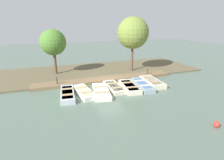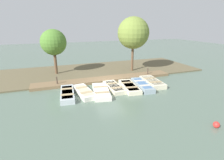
# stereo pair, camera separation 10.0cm
# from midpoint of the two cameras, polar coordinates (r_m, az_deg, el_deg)

# --- Properties ---
(ground_plane) EXTENTS (80.00, 80.00, 0.00)m
(ground_plane) POSITION_cam_midpoint_polar(r_m,az_deg,el_deg) (16.05, -0.41, -1.53)
(ground_plane) COLOR #566B5B
(shore_bank) EXTENTS (8.00, 24.00, 0.13)m
(shore_bank) POSITION_cam_midpoint_polar(r_m,az_deg,el_deg) (20.60, -5.11, 3.01)
(shore_bank) COLOR brown
(shore_bank) RESTS_ON ground_plane
(dock_walkway) EXTENTS (1.51, 13.69, 0.26)m
(dock_walkway) POSITION_cam_midpoint_polar(r_m,az_deg,el_deg) (17.18, -1.89, 0.25)
(dock_walkway) COLOR brown
(dock_walkway) RESTS_ON ground_plane
(rowboat_0) EXTENTS (3.36, 1.31, 0.40)m
(rowboat_0) POSITION_cam_midpoint_polar(r_m,az_deg,el_deg) (13.89, -14.18, -4.38)
(rowboat_0) COLOR #B2BCC1
(rowboat_0) RESTS_ON ground_plane
(rowboat_1) EXTENTS (3.27, 1.47, 0.37)m
(rowboat_1) POSITION_cam_midpoint_polar(r_m,az_deg,el_deg) (14.06, -8.92, -3.82)
(rowboat_1) COLOR silver
(rowboat_1) RESTS_ON ground_plane
(rowboat_2) EXTENTS (3.53, 1.81, 0.34)m
(rowboat_2) POSITION_cam_midpoint_polar(r_m,az_deg,el_deg) (14.06, -3.38, -3.71)
(rowboat_2) COLOR silver
(rowboat_2) RESTS_ON ground_plane
(rowboat_3) EXTENTS (3.06, 1.11, 0.33)m
(rowboat_3) POSITION_cam_midpoint_polar(r_m,az_deg,el_deg) (14.97, 0.87, -2.32)
(rowboat_3) COLOR beige
(rowboat_3) RESTS_ON ground_plane
(rowboat_4) EXTENTS (3.37, 1.54, 0.36)m
(rowboat_4) POSITION_cam_midpoint_polar(r_m,az_deg,el_deg) (15.12, 5.88, -2.15)
(rowboat_4) COLOR beige
(rowboat_4) RESTS_ON ground_plane
(rowboat_5) EXTENTS (3.51, 1.40, 0.42)m
(rowboat_5) POSITION_cam_midpoint_polar(r_m,az_deg,el_deg) (15.58, 9.99, -1.61)
(rowboat_5) COLOR #8C9EA8
(rowboat_5) RESTS_ON ground_plane
(rowboat_6) EXTENTS (3.24, 1.56, 0.42)m
(rowboat_6) POSITION_cam_midpoint_polar(r_m,az_deg,el_deg) (16.55, 13.14, -0.62)
(rowboat_6) COLOR beige
(rowboat_6) RESTS_ON ground_plane
(mooring_post_near) EXTENTS (0.11, 0.11, 0.91)m
(mooring_post_near) POSITION_cam_midpoint_polar(r_m,az_deg,el_deg) (16.19, -17.36, -0.48)
(mooring_post_near) COLOR #47382D
(mooring_post_near) RESTS_ON ground_plane
(mooring_post_far) EXTENTS (0.11, 0.11, 0.91)m
(mooring_post_far) POSITION_cam_midpoint_polar(r_m,az_deg,el_deg) (18.87, 11.69, 2.55)
(mooring_post_far) COLOR #47382D
(mooring_post_far) RESTS_ON ground_plane
(buoy) EXTENTS (0.34, 0.34, 0.34)m
(buoy) POSITION_cam_midpoint_polar(r_m,az_deg,el_deg) (11.21, 31.14, -12.38)
(buoy) COLOR red
(buoy) RESTS_ON ground_plane
(park_tree_far_left) EXTENTS (2.68, 2.68, 4.84)m
(park_tree_far_left) POSITION_cam_midpoint_polar(r_m,az_deg,el_deg) (19.51, -18.42, 11.53)
(park_tree_far_left) COLOR brown
(park_tree_far_left) RESTS_ON ground_plane
(park_tree_left) EXTENTS (3.47, 3.47, 6.11)m
(park_tree_left) POSITION_cam_midpoint_polar(r_m,az_deg,el_deg) (19.93, 7.10, 14.97)
(park_tree_left) COLOR brown
(park_tree_left) RESTS_ON ground_plane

